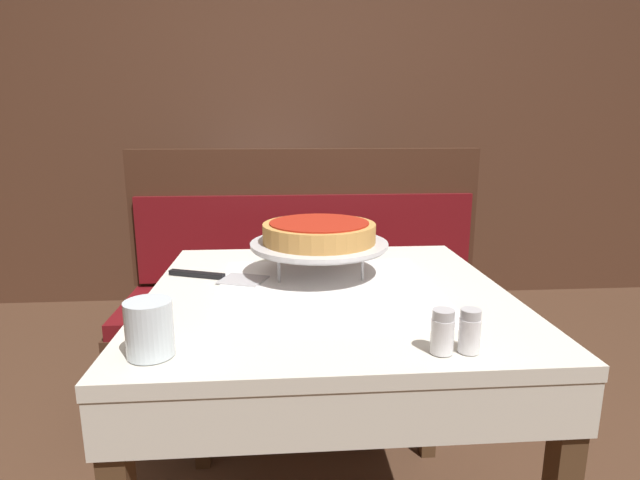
% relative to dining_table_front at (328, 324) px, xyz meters
% --- Properties ---
extents(dining_table_front, '(0.87, 0.87, 0.77)m').
position_rel_dining_table_front_xyz_m(dining_table_front, '(0.00, 0.00, 0.00)').
color(dining_table_front, beige).
rests_on(dining_table_front, ground_plane).
extents(dining_table_rear, '(0.71, 0.71, 0.78)m').
position_rel_dining_table_front_xyz_m(dining_table_rear, '(-0.17, 1.69, -0.01)').
color(dining_table_rear, '#194799').
rests_on(dining_table_rear, ground_plane).
extents(booth_bench, '(1.49, 0.51, 1.07)m').
position_rel_dining_table_front_xyz_m(booth_bench, '(-0.01, 0.77, -0.36)').
color(booth_bench, '#3D2316').
rests_on(booth_bench, ground_plane).
extents(back_wall_panel, '(6.00, 0.04, 2.40)m').
position_rel_dining_table_front_xyz_m(back_wall_panel, '(0.00, 2.18, 0.52)').
color(back_wall_panel, '#4C2D1E').
rests_on(back_wall_panel, ground_plane).
extents(pizza_pan_stand, '(0.37, 0.37, 0.09)m').
position_rel_dining_table_front_xyz_m(pizza_pan_stand, '(-0.01, 0.13, 0.17)').
color(pizza_pan_stand, '#ADADB2').
rests_on(pizza_pan_stand, dining_table_front).
extents(deep_dish_pizza, '(0.30, 0.30, 0.05)m').
position_rel_dining_table_front_xyz_m(deep_dish_pizza, '(-0.01, 0.13, 0.21)').
color(deep_dish_pizza, '#C68E47').
rests_on(deep_dish_pizza, pizza_pan_stand).
extents(pizza_server, '(0.27, 0.15, 0.01)m').
position_rel_dining_table_front_xyz_m(pizza_server, '(-0.27, 0.11, 0.10)').
color(pizza_server, '#BCBCC1').
rests_on(pizza_server, dining_table_front).
extents(water_glass_near, '(0.08, 0.08, 0.10)m').
position_rel_dining_table_front_xyz_m(water_glass_near, '(-0.34, -0.34, 0.14)').
color(water_glass_near, silver).
rests_on(water_glass_near, dining_table_front).
extents(salt_shaker, '(0.04, 0.04, 0.08)m').
position_rel_dining_table_front_xyz_m(salt_shaker, '(0.17, -0.36, 0.13)').
color(salt_shaker, silver).
rests_on(salt_shaker, dining_table_front).
extents(pepper_shaker, '(0.04, 0.04, 0.08)m').
position_rel_dining_table_front_xyz_m(pepper_shaker, '(0.22, -0.36, 0.13)').
color(pepper_shaker, silver).
rests_on(pepper_shaker, dining_table_front).
extents(condiment_caddy, '(0.13, 0.13, 0.16)m').
position_rel_dining_table_front_xyz_m(condiment_caddy, '(-0.16, 1.61, 0.14)').
color(condiment_caddy, black).
rests_on(condiment_caddy, dining_table_rear).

